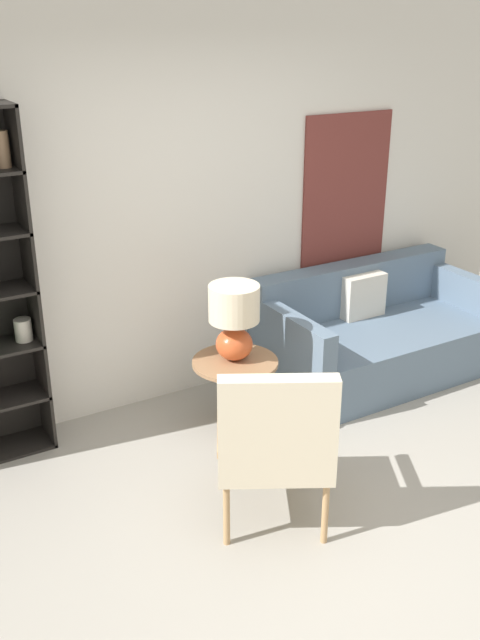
% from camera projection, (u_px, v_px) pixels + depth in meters
% --- Properties ---
extents(ground_plane, '(14.00, 14.00, 0.00)m').
position_uv_depth(ground_plane, '(331.00, 557.00, 3.65)').
color(ground_plane, '#9E998E').
extents(wall_back, '(6.40, 0.08, 2.70)m').
position_uv_depth(wall_back, '(160.00, 213.00, 4.75)').
color(wall_back, silver).
rests_on(wall_back, ground_plane).
extents(armchair, '(0.83, 0.85, 0.97)m').
position_uv_depth(armchair, '(275.00, 437.00, 3.68)').
color(armchair, tan).
rests_on(armchair, ground_plane).
extents(couch, '(1.79, 0.94, 0.80)m').
position_uv_depth(couch, '(374.00, 336.00, 5.49)').
color(couch, slate).
rests_on(couch, ground_plane).
extents(side_table, '(0.56, 0.56, 0.51)m').
position_uv_depth(side_table, '(235.00, 367.00, 4.61)').
color(side_table, '#99704C').
rests_on(side_table, ground_plane).
extents(table_lamp, '(0.33, 0.33, 0.50)m').
position_uv_depth(table_lamp, '(234.00, 317.00, 4.50)').
color(table_lamp, '#C65128').
rests_on(table_lamp, side_table).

